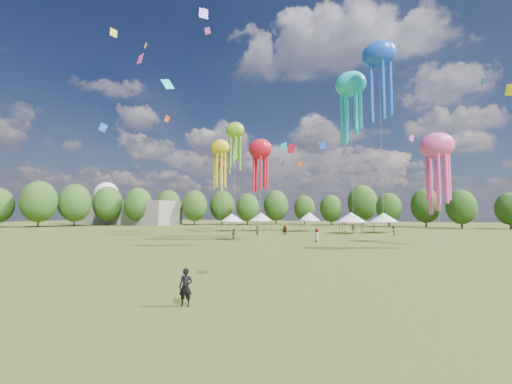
% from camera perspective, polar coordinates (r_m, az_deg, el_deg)
% --- Properties ---
extents(ground, '(300.00, 300.00, 0.00)m').
position_cam_1_polar(ground, '(19.92, -27.06, -15.03)').
color(ground, '#384416').
rests_on(ground, ground).
extents(observer_main, '(0.69, 0.56, 1.63)m').
position_cam_1_polar(observer_main, '(14.81, -12.41, -16.22)').
color(observer_main, black).
rests_on(observer_main, ground).
extents(spectator_near, '(0.96, 0.91, 1.56)m').
position_cam_1_polar(spectator_near, '(50.51, -3.96, -7.44)').
color(spectator_near, gray).
rests_on(spectator_near, ground).
extents(spectators_far, '(22.42, 27.93, 1.92)m').
position_cam_1_polar(spectators_far, '(61.18, 12.41, -6.63)').
color(spectators_far, gray).
rests_on(spectators_far, ground).
extents(festival_tents, '(37.03, 11.45, 4.25)m').
position_cam_1_polar(festival_tents, '(69.57, 9.52, -4.43)').
color(festival_tents, '#47474C').
rests_on(festival_tents, ground).
extents(show_kites, '(41.05, 27.71, 32.27)m').
position_cam_1_polar(show_kites, '(58.57, 11.78, 13.63)').
color(show_kites, yellow).
rests_on(show_kites, ground).
extents(small_kites, '(67.89, 61.86, 45.28)m').
position_cam_1_polar(small_kites, '(64.19, 5.24, 17.96)').
color(small_kites, yellow).
rests_on(small_kites, ground).
extents(treeline, '(201.57, 95.24, 13.43)m').
position_cam_1_polar(treeline, '(77.37, 9.45, -1.84)').
color(treeline, '#38281C').
rests_on(treeline, ground).
extents(hangar, '(40.00, 12.00, 8.00)m').
position_cam_1_polar(hangar, '(121.27, -22.32, -3.49)').
color(hangar, gray).
rests_on(hangar, ground).
extents(radome, '(9.00, 9.00, 16.00)m').
position_cam_1_polar(radome, '(137.22, -25.12, -0.91)').
color(radome, white).
rests_on(radome, ground).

